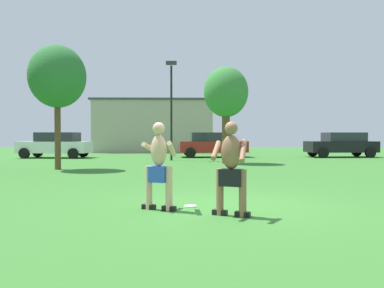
% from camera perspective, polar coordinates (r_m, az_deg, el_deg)
% --- Properties ---
extents(ground_plane, '(80.00, 80.00, 0.00)m').
position_cam_1_polar(ground_plane, '(8.09, 4.91, -8.67)').
color(ground_plane, '#38752D').
extents(player_near, '(0.67, 0.73, 1.63)m').
position_cam_1_polar(player_near, '(7.52, -4.69, -2.87)').
color(player_near, black).
rests_on(player_near, ground_plane).
extents(player_in_black, '(0.70, 0.73, 1.63)m').
position_cam_1_polar(player_in_black, '(6.96, 5.54, -3.18)').
color(player_in_black, black).
rests_on(player_in_black, ground_plane).
extents(frisbee, '(0.25, 0.25, 0.03)m').
position_cam_1_polar(frisbee, '(7.93, -0.25, -8.77)').
color(frisbee, white).
rests_on(frisbee, ground_plane).
extents(car_red_near_post, '(4.39, 2.21, 1.58)m').
position_cam_1_polar(car_red_near_post, '(25.90, 2.85, -0.04)').
color(car_red_near_post, maroon).
rests_on(car_red_near_post, ground_plane).
extents(car_white_mid_lot, '(4.45, 2.35, 1.58)m').
position_cam_1_polar(car_white_mid_lot, '(26.43, -18.71, -0.08)').
color(car_white_mid_lot, white).
rests_on(car_white_mid_lot, ground_plane).
extents(car_black_far_end, '(4.38, 2.19, 1.58)m').
position_cam_1_polar(car_black_far_end, '(27.60, 20.35, -0.04)').
color(car_black_far_end, black).
rests_on(car_black_far_end, ground_plane).
extents(lamp_post, '(0.60, 0.24, 5.52)m').
position_cam_1_polar(lamp_post, '(22.60, -2.94, 6.31)').
color(lamp_post, black).
rests_on(lamp_post, ground_plane).
extents(outbuilding_behind_lot, '(10.10, 5.09, 4.40)m').
position_cam_1_polar(outbuilding_behind_lot, '(34.78, -5.38, 2.55)').
color(outbuilding_behind_lot, '#B2A893').
rests_on(outbuilding_behind_lot, ground_plane).
extents(tree_left_field, '(2.21, 2.21, 4.81)m').
position_cam_1_polar(tree_left_field, '(20.27, 4.82, 7.14)').
color(tree_left_field, brown).
rests_on(tree_left_field, ground_plane).
extents(tree_right_field, '(2.31, 2.31, 5.07)m').
position_cam_1_polar(tree_right_field, '(17.52, -18.49, 8.95)').
color(tree_right_field, brown).
rests_on(tree_right_field, ground_plane).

